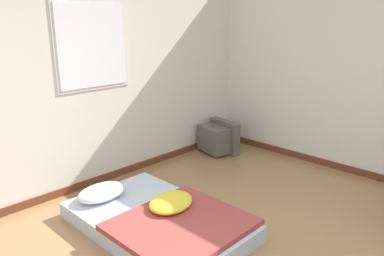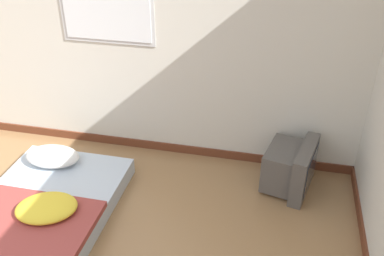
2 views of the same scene
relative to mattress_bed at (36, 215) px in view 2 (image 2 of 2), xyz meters
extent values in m
cube|color=silver|center=(-0.22, 1.34, 1.19)|extent=(8.09, 0.06, 2.60)
cube|color=brown|center=(-0.22, 1.30, -0.07)|extent=(8.09, 0.02, 0.09)
cube|color=silver|center=(0.01, 0.01, -0.03)|extent=(1.09, 1.73, 0.16)
ellipsoid|color=white|center=(-0.18, 0.65, 0.12)|extent=(0.52, 0.34, 0.14)
cube|color=#993D38|center=(0.00, -0.31, 0.07)|extent=(1.10, 1.00, 0.05)
ellipsoid|color=yellow|center=(0.14, -0.04, 0.14)|extent=(0.57, 0.50, 0.11)
cube|color=#56514C|center=(1.94, 0.99, 0.10)|extent=(0.37, 0.52, 0.37)
cube|color=#56514C|center=(2.13, 0.95, 0.12)|extent=(0.24, 0.58, 0.47)
cube|color=#283342|center=(2.19, 0.93, 0.13)|extent=(0.11, 0.46, 0.33)
camera|label=1|loc=(-2.01, -2.41, 1.81)|focal=35.00mm
camera|label=2|loc=(1.83, -2.29, 2.42)|focal=40.00mm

